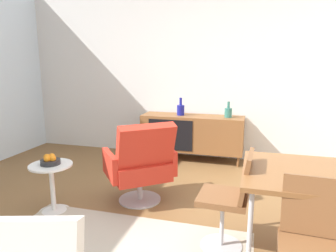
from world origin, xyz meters
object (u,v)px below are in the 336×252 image
at_px(sideboard, 192,133).
at_px(dining_chair_near_window, 230,196).
at_px(side_table_round, 52,182).
at_px(lounge_chair_red, 141,163).
at_px(fruit_bowl, 50,160).
at_px(vase_cobalt, 228,112).
at_px(dining_chair_front_left, 312,244).
at_px(vase_sculptural_dark, 181,109).

distance_m(sideboard, dining_chair_near_window, 2.42).
distance_m(dining_chair_near_window, side_table_round, 1.86).
distance_m(dining_chair_near_window, lounge_chair_red, 1.19).
bearing_deg(fruit_bowl, vase_cobalt, 52.85).
bearing_deg(sideboard, dining_chair_front_left, -64.89).
relative_size(vase_sculptural_dark, fruit_bowl, 1.39).
xyz_separation_m(dining_chair_near_window, lounge_chair_red, (-1.02, 0.61, -0.00)).
height_order(dining_chair_near_window, side_table_round, dining_chair_near_window).
relative_size(vase_cobalt, fruit_bowl, 1.21).
xyz_separation_m(lounge_chair_red, side_table_round, (-0.83, -0.44, -0.15)).
distance_m(dining_chair_front_left, dining_chair_near_window, 0.78).
bearing_deg(fruit_bowl, vase_sculptural_dark, 67.80).
distance_m(dining_chair_front_left, side_table_round, 2.50).
xyz_separation_m(dining_chair_near_window, fruit_bowl, (-1.85, 0.16, 0.09)).
height_order(sideboard, dining_chair_front_left, dining_chair_front_left).
height_order(dining_chair_front_left, lounge_chair_red, lounge_chair_red).
height_order(dining_chair_near_window, lounge_chair_red, lounge_chair_red).
distance_m(vase_sculptural_dark, dining_chair_near_window, 2.52).
height_order(sideboard, fruit_bowl, sideboard).
bearing_deg(sideboard, lounge_chair_red, -97.67).
bearing_deg(dining_chair_front_left, vase_cobalt, 105.27).
relative_size(sideboard, vase_sculptural_dark, 5.77).
relative_size(vase_cobalt, vase_sculptural_dark, 0.87).
relative_size(dining_chair_front_left, dining_chair_near_window, 1.00).
bearing_deg(lounge_chair_red, sideboard, 82.33).
distance_m(side_table_round, fruit_bowl, 0.24).
bearing_deg(side_table_round, lounge_chair_red, 28.04).
xyz_separation_m(vase_cobalt, vase_sculptural_dark, (-0.74, 0.00, 0.01)).
distance_m(sideboard, vase_cobalt, 0.66).
relative_size(sideboard, lounge_chair_red, 1.69).
bearing_deg(lounge_chair_red, fruit_bowl, -151.95).
bearing_deg(dining_chair_near_window, sideboard, 109.07).
distance_m(dining_chair_front_left, lounge_chair_red, 1.95).
bearing_deg(dining_chair_front_left, lounge_chair_red, 143.34).
xyz_separation_m(vase_cobalt, lounge_chair_red, (-0.78, -1.69, -0.33)).
height_order(vase_cobalt, fruit_bowl, vase_cobalt).
relative_size(sideboard, side_table_round, 3.08).
bearing_deg(vase_cobalt, fruit_bowl, -127.15).
xyz_separation_m(vase_cobalt, dining_chair_near_window, (0.24, -2.29, -0.33)).
bearing_deg(lounge_chair_red, vase_cobalt, 65.10).
height_order(vase_sculptural_dark, dining_chair_near_window, vase_sculptural_dark).
bearing_deg(vase_sculptural_dark, dining_chair_near_window, -66.85).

